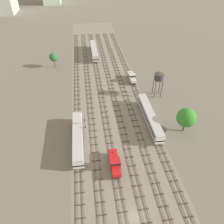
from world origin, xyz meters
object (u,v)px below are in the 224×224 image
(signal_post_nearest, at_px, (85,125))
(water_tower, at_px, (159,77))
(passenger_coach_right_mid, at_px, (150,116))
(shunter_loco_right_midfar, at_px, (132,77))
(passenger_coach_centre_left_far, at_px, (94,50))
(shunter_loco_centre_left_nearest, at_px, (115,162))
(signal_post_near, at_px, (85,130))
(diesel_railcar_far_left_near, at_px, (78,137))

(signal_post_nearest, bearing_deg, water_tower, 31.81)
(passenger_coach_right_mid, distance_m, shunter_loco_right_midfar, 27.25)
(passenger_coach_centre_left_far, bearing_deg, shunter_loco_centre_left_nearest, -90.00)
(water_tower, xyz_separation_m, signal_post_near, (-28.00, -18.92, -5.21))
(passenger_coach_centre_left_far, xyz_separation_m, signal_post_nearest, (-6.99, -59.36, 1.15))
(diesel_railcar_far_left_near, bearing_deg, signal_post_nearest, 59.06)
(diesel_railcar_far_left_near, distance_m, passenger_coach_right_mid, 24.17)
(diesel_railcar_far_left_near, xyz_separation_m, passenger_coach_right_mid, (23.29, 6.47, 0.02))
(water_tower, distance_m, signal_post_near, 34.19)
(shunter_loco_centre_left_nearest, bearing_deg, water_tower, 56.05)
(diesel_railcar_far_left_near, bearing_deg, signal_post_near, 45.00)
(passenger_coach_centre_left_far, distance_m, signal_post_near, 61.32)
(signal_post_nearest, bearing_deg, shunter_loco_centre_left_nearest, -63.22)
(shunter_loco_centre_left_nearest, xyz_separation_m, signal_post_near, (-6.99, 12.29, 1.11))
(shunter_loco_right_midfar, bearing_deg, passenger_coach_right_mid, -90.00)
(signal_post_nearest, relative_size, signal_post_near, 1.23)
(passenger_coach_right_mid, distance_m, passenger_coach_centre_left_far, 58.47)
(passenger_coach_centre_left_far, height_order, water_tower, water_tower)
(shunter_loco_centre_left_nearest, height_order, shunter_loco_right_midfar, same)
(water_tower, height_order, signal_post_nearest, water_tower)
(diesel_railcar_far_left_near, distance_m, passenger_coach_centre_left_far, 63.93)
(diesel_railcar_far_left_near, relative_size, signal_post_near, 4.21)
(passenger_coach_right_mid, height_order, water_tower, water_tower)
(shunter_loco_right_midfar, distance_m, passenger_coach_centre_left_far, 32.68)
(diesel_railcar_far_left_near, height_order, shunter_loco_right_midfar, diesel_railcar_far_left_near)
(passenger_coach_right_mid, distance_m, water_tower, 17.34)
(water_tower, height_order, signal_post_near, water_tower)
(shunter_loco_right_midfar, relative_size, signal_post_near, 1.74)
(diesel_railcar_far_left_near, distance_m, water_tower, 37.47)
(shunter_loco_right_midfar, distance_m, signal_post_nearest, 36.50)
(shunter_loco_right_midfar, height_order, passenger_coach_centre_left_far, passenger_coach_centre_left_far)
(diesel_railcar_far_left_near, relative_size, passenger_coach_right_mid, 0.93)
(passenger_coach_right_mid, relative_size, signal_post_nearest, 3.67)
(shunter_loco_centre_left_nearest, distance_m, diesel_railcar_far_left_near, 13.65)
(shunter_loco_centre_left_nearest, relative_size, shunter_loco_right_midfar, 1.00)
(shunter_loco_centre_left_nearest, distance_m, passenger_coach_centre_left_far, 73.21)
(passenger_coach_centre_left_far, relative_size, water_tower, 2.20)
(diesel_railcar_far_left_near, bearing_deg, passenger_coach_right_mid, 15.53)
(diesel_railcar_far_left_near, relative_size, passenger_coach_centre_left_far, 0.93)
(shunter_loco_right_midfar, xyz_separation_m, signal_post_nearest, (-20.96, -29.82, 1.76))
(water_tower, relative_size, signal_post_nearest, 1.66)
(passenger_coach_right_mid, bearing_deg, signal_post_nearest, -172.97)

